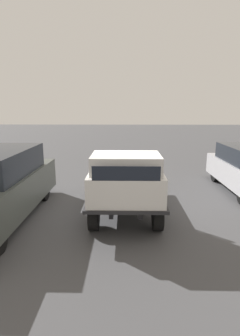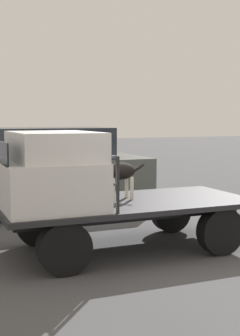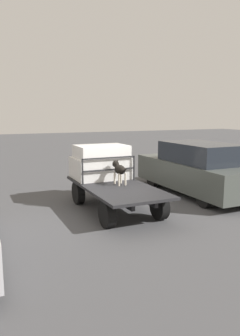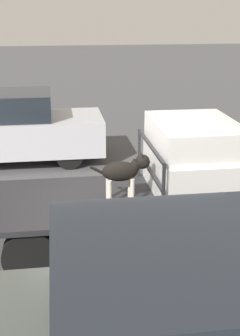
# 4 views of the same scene
# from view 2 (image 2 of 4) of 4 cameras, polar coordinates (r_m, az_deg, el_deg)

# --- Properties ---
(ground_plane) EXTENTS (80.00, 80.00, 0.00)m
(ground_plane) POSITION_cam_2_polar(r_m,az_deg,el_deg) (7.69, 0.75, -9.92)
(ground_plane) COLOR #474749
(flatbed_truck) EXTENTS (4.06, 1.92, 0.80)m
(flatbed_truck) POSITION_cam_2_polar(r_m,az_deg,el_deg) (7.55, 0.76, -5.62)
(flatbed_truck) COLOR black
(flatbed_truck) RESTS_ON ground
(truck_cab) EXTENTS (1.40, 1.80, 1.12)m
(truck_cab) POSITION_cam_2_polar(r_m,az_deg,el_deg) (7.04, -8.60, -0.42)
(truck_cab) COLOR silver
(truck_cab) RESTS_ON flatbed_truck
(truck_headboard) EXTENTS (0.04, 1.80, 0.80)m
(truck_headboard) POSITION_cam_2_polar(r_m,az_deg,el_deg) (7.25, -2.93, -0.16)
(truck_headboard) COLOR #232326
(truck_headboard) RESTS_ON flatbed_truck
(dog) EXTENTS (0.91, 0.29, 0.74)m
(dog) POSITION_cam_2_polar(r_m,az_deg,el_deg) (7.55, -0.51, -0.38)
(dog) COLOR beige
(dog) RESTS_ON flatbed_truck
(parked_pickup_far) EXTENTS (5.29, 2.03, 1.91)m
(parked_pickup_far) POSITION_cam_2_polar(r_m,az_deg,el_deg) (10.66, -10.49, -0.37)
(parked_pickup_far) COLOR black
(parked_pickup_far) RESTS_ON ground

